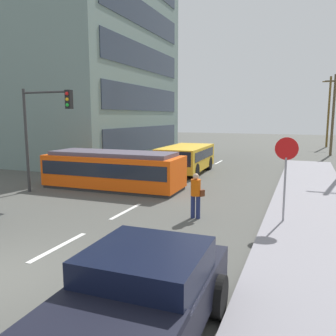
{
  "coord_description": "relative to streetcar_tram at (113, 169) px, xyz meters",
  "views": [
    {
      "loc": [
        6.37,
        -5.52,
        3.71
      ],
      "look_at": [
        1.07,
        7.78,
        1.54
      ],
      "focal_mm": 36.54,
      "sensor_mm": 36.0,
      "label": 1
    }
  ],
  "objects": [
    {
      "name": "lane_stripe_2",
      "position": [
        2.72,
        -3.64,
        -0.99
      ],
      "size": [
        0.16,
        2.4,
        0.01
      ],
      "primitive_type": "cube",
      "color": "silver",
      "rests_on": "ground"
    },
    {
      "name": "corner_building",
      "position": [
        -10.31,
        10.4,
        7.01
      ],
      "size": [
        14.53,
        15.41,
        16.0
      ],
      "color": "slate",
      "rests_on": "ground"
    },
    {
      "name": "sidewalk_curb_right",
      "position": [
        9.52,
        -3.64,
        -0.92
      ],
      "size": [
        3.2,
        36.0,
        0.14
      ],
      "primitive_type": "cube",
      "color": "gray",
      "rests_on": "ground"
    },
    {
      "name": "city_bus",
      "position": [
        1.9,
        6.1,
        0.02
      ],
      "size": [
        2.7,
        5.68,
        1.76
      ],
      "color": "gold",
      "rests_on": "ground"
    },
    {
      "name": "pedestrian_crossing",
      "position": [
        5.53,
        -3.5,
        -0.05
      ],
      "size": [
        0.5,
        0.36,
        1.67
      ],
      "color": "navy",
      "rests_on": "ground"
    },
    {
      "name": "lane_stripe_1",
      "position": [
        2.72,
        -7.64,
        -0.99
      ],
      "size": [
        0.16,
        2.4,
        0.01
      ],
      "primitive_type": "cube",
      "color": "silver",
      "rests_on": "ground"
    },
    {
      "name": "stop_sign",
      "position": [
        8.56,
        -3.11,
        1.2
      ],
      "size": [
        0.76,
        0.07,
        2.88
      ],
      "color": "gray",
      "rests_on": "sidewalk_curb_right"
    },
    {
      "name": "streetcar_tram",
      "position": [
        0.0,
        0.0,
        0.0
      ],
      "size": [
        7.23,
        2.67,
        1.92
      ],
      "color": "#F6520D",
      "rests_on": "ground"
    },
    {
      "name": "lane_stripe_3",
      "position": [
        2.72,
        6.0,
        -0.99
      ],
      "size": [
        0.16,
        2.4,
        0.01
      ],
      "primitive_type": "cube",
      "color": "silver",
      "rests_on": "ground"
    },
    {
      "name": "utility_pole_distant",
      "position": [
        11.64,
        30.62,
        3.39
      ],
      "size": [
        1.8,
        0.24,
        8.41
      ],
      "color": "brown",
      "rests_on": "ground"
    },
    {
      "name": "utility_pole_far",
      "position": [
        11.49,
        20.76,
        2.97
      ],
      "size": [
        1.8,
        0.24,
        7.56
      ],
      "color": "brown",
      "rests_on": "ground"
    },
    {
      "name": "pickup_truck_parked",
      "position": [
        6.78,
        -10.81,
        -0.19
      ],
      "size": [
        2.37,
        5.05,
        1.55
      ],
      "color": "black",
      "rests_on": "ground"
    },
    {
      "name": "traffic_light_mast",
      "position": [
        -2.38,
        -2.26,
        2.52
      ],
      "size": [
        2.83,
        0.33,
        5.01
      ],
      "color": "#333333",
      "rests_on": "ground"
    },
    {
      "name": "ground_plane",
      "position": [
        2.72,
        0.36,
        -0.99
      ],
      "size": [
        120.0,
        120.0,
        0.0
      ],
      "primitive_type": "plane",
      "color": "#4E4E49"
    },
    {
      "name": "lane_stripe_4",
      "position": [
        2.72,
        12.0,
        -0.99
      ],
      "size": [
        0.16,
        2.4,
        0.01
      ],
      "primitive_type": "cube",
      "color": "silver",
      "rests_on": "ground"
    }
  ]
}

